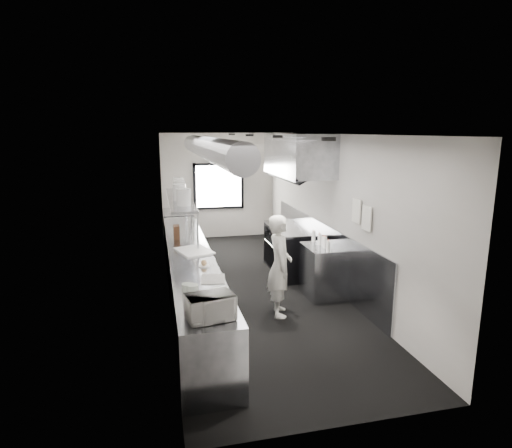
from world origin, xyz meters
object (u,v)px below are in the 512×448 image
cutting_board (194,251)px  far_work_table (178,229)px  bottle_station (324,271)px  line_cook (280,266)px  range (293,249)px  plate_stack_b (179,192)px  squeeze_bottle_b (325,242)px  plate_stack_c (180,189)px  exhaust_hood (297,155)px  knife_block (177,232)px  pass_shelf (180,200)px  squeeze_bottle_e (314,236)px  deli_tub_b (187,287)px  deli_tub_a (193,289)px  prep_counter (191,277)px  squeeze_bottle_a (328,246)px  plate_stack_d (178,185)px  small_plate (204,266)px  squeeze_bottle_d (320,239)px  squeeze_bottle_c (323,241)px  plate_stack_a (184,197)px  microwave (210,307)px

cutting_board → far_work_table: bearing=91.1°
bottle_station → line_cook: bearing=-149.2°
range → plate_stack_b: 2.58m
squeeze_bottle_b → plate_stack_c: bearing=140.2°
exhaust_hood → squeeze_bottle_b: 2.05m
cutting_board → knife_block: (-0.23, 0.94, 0.11)m
pass_shelf → range: (2.23, -0.30, -1.07)m
knife_block → squeeze_bottle_e: (2.39, -0.80, -0.02)m
deli_tub_b → deli_tub_a: bearing=-49.5°
prep_counter → squeeze_bottle_a: squeeze_bottle_a is taller
plate_stack_d → squeeze_bottle_e: plate_stack_d is taller
far_work_table → deli_tub_a: (-0.11, -5.58, 0.50)m
line_cook → small_plate: size_ratio=9.85×
bottle_station → plate_stack_b: (-2.37, 1.40, 1.28)m
range → knife_block: bearing=-173.6°
pass_shelf → small_plate: (0.18, -2.36, -0.63)m
knife_block → bottle_station: bearing=-25.1°
plate_stack_b → squeeze_bottle_d: 2.75m
prep_counter → squeeze_bottle_c: size_ratio=33.70×
exhaust_hood → far_work_table: 3.88m
plate_stack_d → prep_counter: bearing=-89.3°
prep_counter → plate_stack_d: 2.56m
plate_stack_a → range: bearing=14.4°
range → deli_tub_b: 3.85m
range → plate_stack_c: 2.59m
line_cook → far_work_table: bearing=26.2°
squeeze_bottle_b → squeeze_bottle_d: squeeze_bottle_b is taller
knife_block → plate_stack_b: 0.76m
deli_tub_a → squeeze_bottle_c: (2.39, 1.68, 0.04)m
pass_shelf → knife_block: pass_shelf is taller
prep_counter → plate_stack_a: 1.42m
deli_tub_b → plate_stack_c: size_ratio=0.42×
small_plate → plate_stack_d: 3.18m
microwave → squeeze_bottle_a: (2.23, 2.15, -0.04)m
far_work_table → deli_tub_b: size_ratio=8.86×
squeeze_bottle_b → far_work_table: bearing=119.4°
far_work_table → squeeze_bottle_b: bearing=-60.6°
deli_tub_b → squeeze_bottle_e: bearing=39.0°
exhaust_hood → plate_stack_d: (-2.28, 1.01, -0.66)m
prep_counter → squeeze_bottle_e: bearing=3.5°
prep_counter → far_work_table: same height
range → squeeze_bottle_a: squeeze_bottle_a is taller
plate_stack_a → plate_stack_d: 1.58m
knife_block → microwave: bearing=-87.8°
plate_stack_c → plate_stack_d: plate_stack_d is taller
deli_tub_b → squeeze_bottle_e: size_ratio=0.67×
bottle_station → deli_tub_a: bearing=-145.2°
prep_counter → pass_shelf: pass_shelf is taller
plate_stack_c → knife_block: bearing=-100.5°
squeeze_bottle_b → squeeze_bottle_e: (-0.03, 0.45, 0.00)m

